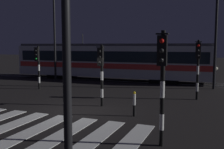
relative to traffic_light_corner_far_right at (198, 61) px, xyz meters
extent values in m
plane|color=black|center=(-5.31, -4.61, -2.26)|extent=(120.00, 120.00, 0.00)
cube|color=#59595E|center=(-5.31, 5.90, -2.24)|extent=(80.00, 0.12, 0.03)
cube|color=#59595E|center=(-5.31, 7.34, -2.24)|extent=(80.00, 0.12, 0.03)
cube|color=silver|center=(-6.53, -7.71, -2.25)|extent=(0.80, 4.05, 0.02)
cube|color=silver|center=(-5.31, -7.74, -2.25)|extent=(0.80, 4.05, 0.02)
cube|color=silver|center=(-4.09, -7.77, -2.25)|extent=(0.80, 4.05, 0.02)
cube|color=silver|center=(-2.87, -7.80, -2.25)|extent=(0.80, 4.05, 0.02)
cube|color=silver|center=(-1.65, -7.83, -2.25)|extent=(0.80, 4.05, 0.02)
cylinder|color=black|center=(0.00, 0.09, -2.01)|extent=(0.14, 0.14, 0.49)
cylinder|color=white|center=(0.00, 0.09, -1.52)|extent=(0.14, 0.14, 0.49)
cylinder|color=black|center=(0.00, 0.09, -1.03)|extent=(0.14, 0.14, 0.49)
cylinder|color=white|center=(0.00, 0.09, -0.55)|extent=(0.14, 0.14, 0.49)
cylinder|color=black|center=(0.00, 0.09, -0.06)|extent=(0.14, 0.14, 0.49)
cylinder|color=white|center=(0.00, 0.09, 0.43)|extent=(0.14, 0.14, 0.49)
cylinder|color=black|center=(0.00, 0.09, 0.92)|extent=(0.14, 0.14, 0.49)
cube|color=black|center=(0.00, -0.08, 0.56)|extent=(0.28, 0.20, 0.90)
sphere|color=red|center=(0.00, -0.19, 0.84)|extent=(0.14, 0.14, 0.14)
sphere|color=black|center=(0.00, -0.19, 0.56)|extent=(0.14, 0.14, 0.14)
sphere|color=black|center=(0.00, -0.19, 0.28)|extent=(0.14, 0.14, 0.14)
cube|color=black|center=(0.00, -0.08, 1.05)|extent=(0.36, 0.24, 0.04)
cylinder|color=black|center=(-0.67, -7.73, -2.00)|extent=(0.14, 0.14, 0.51)
cylinder|color=white|center=(-0.67, -7.73, -1.49)|extent=(0.14, 0.14, 0.51)
cylinder|color=black|center=(-0.67, -7.73, -0.98)|extent=(0.14, 0.14, 0.51)
cylinder|color=white|center=(-0.67, -7.73, -0.47)|extent=(0.14, 0.14, 0.51)
cylinder|color=black|center=(-0.67, -7.73, 0.04)|extent=(0.14, 0.14, 0.51)
cylinder|color=white|center=(-0.67, -7.73, 0.55)|extent=(0.14, 0.14, 0.51)
cylinder|color=black|center=(-0.67, -7.73, 1.05)|extent=(0.14, 0.14, 0.51)
cube|color=black|center=(-0.67, -7.90, 0.71)|extent=(0.28, 0.20, 0.90)
sphere|color=red|center=(-0.67, -8.01, 0.99)|extent=(0.14, 0.14, 0.14)
sphere|color=black|center=(-0.67, -8.01, 0.71)|extent=(0.14, 0.14, 0.14)
sphere|color=black|center=(-0.67, -8.01, 0.43)|extent=(0.14, 0.14, 0.14)
cube|color=black|center=(-0.67, -7.90, 1.20)|extent=(0.36, 0.24, 0.04)
cylinder|color=black|center=(-10.74, 0.08, -2.04)|extent=(0.14, 0.14, 0.44)
cylinder|color=white|center=(-10.74, 0.08, -1.60)|extent=(0.14, 0.14, 0.44)
cylinder|color=black|center=(-10.74, 0.08, -1.16)|extent=(0.14, 0.14, 0.44)
cylinder|color=white|center=(-10.74, 0.08, -0.73)|extent=(0.14, 0.14, 0.44)
cylinder|color=black|center=(-10.74, 0.08, -0.29)|extent=(0.14, 0.14, 0.44)
cylinder|color=white|center=(-10.74, 0.08, 0.15)|extent=(0.14, 0.14, 0.44)
cylinder|color=black|center=(-10.74, 0.08, 0.58)|extent=(0.14, 0.14, 0.44)
cube|color=black|center=(-10.74, -0.09, 0.20)|extent=(0.28, 0.20, 0.90)
sphere|color=black|center=(-10.74, -0.20, 0.48)|extent=(0.14, 0.14, 0.14)
sphere|color=black|center=(-10.74, -0.20, 0.20)|extent=(0.14, 0.14, 0.14)
sphere|color=green|center=(-10.74, -0.20, -0.08)|extent=(0.14, 0.14, 0.14)
cube|color=black|center=(-10.74, -0.09, 0.69)|extent=(0.36, 0.24, 0.04)
cylinder|color=black|center=(-4.49, -3.32, -2.03)|extent=(0.14, 0.14, 0.45)
cylinder|color=white|center=(-4.49, -3.32, -1.58)|extent=(0.14, 0.14, 0.45)
cylinder|color=black|center=(-4.49, -3.32, -1.13)|extent=(0.14, 0.14, 0.45)
cylinder|color=white|center=(-4.49, -3.32, -0.69)|extent=(0.14, 0.14, 0.45)
cylinder|color=black|center=(-4.49, -3.32, -0.24)|extent=(0.14, 0.14, 0.45)
cylinder|color=white|center=(-4.49, -3.32, 0.21)|extent=(0.14, 0.14, 0.45)
cylinder|color=black|center=(-4.49, -3.32, 0.66)|extent=(0.14, 0.14, 0.45)
cube|color=black|center=(-4.49, -3.49, 0.29)|extent=(0.28, 0.20, 0.90)
sphere|color=black|center=(-4.49, -3.60, 0.57)|extent=(0.14, 0.14, 0.14)
sphere|color=black|center=(-4.49, -3.60, 0.29)|extent=(0.14, 0.14, 0.14)
sphere|color=black|center=(-4.49, -3.60, 0.01)|extent=(0.14, 0.14, 0.14)
cube|color=black|center=(-4.49, -3.49, 0.78)|extent=(0.36, 0.24, 0.04)
cylinder|color=black|center=(-12.19, 4.53, 1.51)|extent=(0.18, 0.18, 7.53)
cylinder|color=black|center=(-2.11, -10.97, 1.36)|extent=(0.18, 0.18, 7.24)
cylinder|color=black|center=(0.94, 4.39, 1.51)|extent=(0.18, 0.18, 7.54)
cube|color=silver|center=(-7.85, 6.62, -0.56)|extent=(17.84, 2.50, 2.70)
cube|color=red|center=(-7.85, 5.35, -0.91)|extent=(17.48, 0.04, 0.44)
cube|color=red|center=(-7.85, 7.89, -0.91)|extent=(17.48, 0.04, 0.44)
cube|color=black|center=(-7.85, 5.36, -0.11)|extent=(16.95, 0.03, 0.90)
cube|color=#4C4C51|center=(-7.85, 6.62, 0.89)|extent=(17.48, 2.30, 0.20)
cylinder|color=#262628|center=(-10.53, 6.62, 1.39)|extent=(0.08, 0.08, 1.00)
cube|color=black|center=(-2.95, 6.62, -2.08)|extent=(2.20, 2.00, 0.35)
cube|color=black|center=(-12.76, 6.62, -2.08)|extent=(2.20, 2.00, 0.35)
sphere|color=#F9F2CC|center=(1.12, 6.62, -0.96)|extent=(0.24, 0.24, 0.24)
cylinder|color=black|center=(-2.41, -4.66, -2.01)|extent=(0.12, 0.12, 0.50)
cylinder|color=white|center=(-2.41, -4.66, -1.51)|extent=(0.12, 0.12, 0.50)
sphere|color=yellow|center=(-2.41, -4.66, -1.21)|extent=(0.12, 0.12, 0.12)
camera|label=1|loc=(0.68, -15.83, 0.88)|focal=42.97mm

